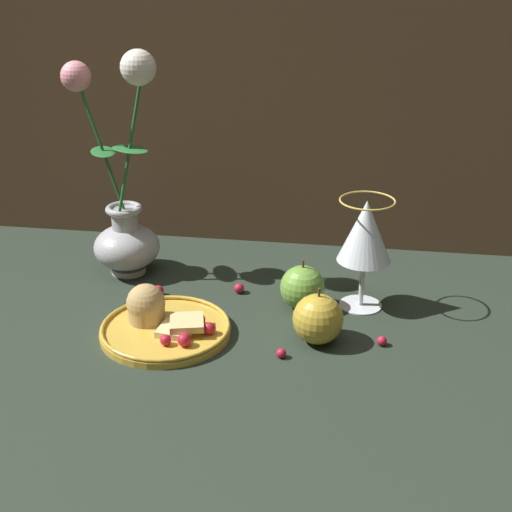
{
  "coord_description": "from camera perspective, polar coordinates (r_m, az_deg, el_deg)",
  "views": [
    {
      "loc": [
        0.17,
        -0.96,
        0.54
      ],
      "look_at": [
        0.02,
        0.0,
        0.1
      ],
      "focal_mm": 50.0,
      "sensor_mm": 36.0,
      "label": 1
    }
  ],
  "objects": [
    {
      "name": "berry_under_candlestick",
      "position": [
        1.0,
        2.03,
        -7.78
      ],
      "size": [
        0.01,
        0.01,
        0.01
      ],
      "primitive_type": "sphere",
      "color": "#AD192D",
      "rests_on": "ground_plane"
    },
    {
      "name": "plate_with_pastries",
      "position": [
        1.06,
        -7.61,
        -5.26
      ],
      "size": [
        0.19,
        0.19,
        0.07
      ],
      "color": "gold",
      "rests_on": "ground_plane"
    },
    {
      "name": "berry_front_center",
      "position": [
        1.04,
        10.04,
        -6.71
      ],
      "size": [
        0.01,
        0.01,
        0.01
      ],
      "primitive_type": "sphere",
      "color": "#AD192D",
      "rests_on": "ground_plane"
    },
    {
      "name": "berry_near_plate",
      "position": [
        1.17,
        -7.82,
        -2.77
      ],
      "size": [
        0.02,
        0.02,
        0.02
      ],
      "primitive_type": "sphere",
      "color": "#AD192D",
      "rests_on": "ground_plane"
    },
    {
      "name": "apple_beside_vase",
      "position": [
        1.02,
        4.98,
        -5.04
      ],
      "size": [
        0.07,
        0.07,
        0.09
      ],
      "color": "#B2932D",
      "rests_on": "ground_plane"
    },
    {
      "name": "apple_near_glass",
      "position": [
        1.11,
        3.72,
        -2.53
      ],
      "size": [
        0.07,
        0.07,
        0.08
      ],
      "color": "#669938",
      "rests_on": "ground_plane"
    },
    {
      "name": "berry_by_glass_stem",
      "position": [
        1.17,
        -1.36,
        -2.59
      ],
      "size": [
        0.02,
        0.02,
        0.02
      ],
      "primitive_type": "sphere",
      "color": "#AD192D",
      "rests_on": "ground_plane"
    },
    {
      "name": "ground_plane",
      "position": [
        1.11,
        -1.16,
        -4.65
      ],
      "size": [
        2.4,
        2.4,
        0.0
      ],
      "primitive_type": "plane",
      "color": "#232D23",
      "rests_on": "ground"
    },
    {
      "name": "wine_glass",
      "position": [
        1.09,
        8.72,
        1.69
      ],
      "size": [
        0.08,
        0.08,
        0.18
      ],
      "color": "silver",
      "rests_on": "ground_plane"
    },
    {
      "name": "vase",
      "position": [
        1.22,
        -10.52,
        3.49
      ],
      "size": [
        0.16,
        0.11,
        0.38
      ],
      "color": "#A3A3A8",
      "rests_on": "ground_plane"
    }
  ]
}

